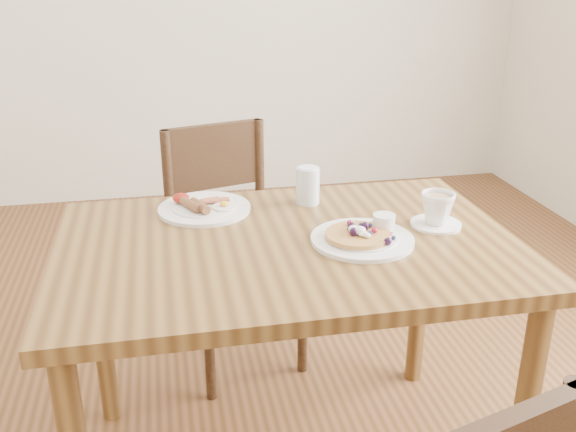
# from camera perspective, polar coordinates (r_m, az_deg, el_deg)

# --- Properties ---
(dining_table) EXTENTS (1.20, 0.80, 0.75)m
(dining_table) POSITION_cam_1_polar(r_m,az_deg,el_deg) (1.72, 0.00, -5.21)
(dining_table) COLOR brown
(dining_table) RESTS_ON ground
(chair_far) EXTENTS (0.52, 0.52, 0.88)m
(chair_far) POSITION_cam_1_polar(r_m,az_deg,el_deg) (2.35, -5.20, -1.78)
(chair_far) COLOR #3F2817
(chair_far) RESTS_ON ground
(pancake_plate) EXTENTS (0.27, 0.27, 0.06)m
(pancake_plate) POSITION_cam_1_polar(r_m,az_deg,el_deg) (1.69, 6.72, -1.78)
(pancake_plate) COLOR white
(pancake_plate) RESTS_ON dining_table
(breakfast_plate) EXTENTS (0.27, 0.27, 0.04)m
(breakfast_plate) POSITION_cam_1_polar(r_m,az_deg,el_deg) (1.89, -7.57, 0.79)
(breakfast_plate) COLOR white
(breakfast_plate) RESTS_ON dining_table
(teacup_saucer) EXTENTS (0.14, 0.14, 0.10)m
(teacup_saucer) POSITION_cam_1_polar(r_m,az_deg,el_deg) (1.81, 13.10, 0.48)
(teacup_saucer) COLOR white
(teacup_saucer) RESTS_ON dining_table
(water_glass) EXTENTS (0.07, 0.07, 0.11)m
(water_glass) POSITION_cam_1_polar(r_m,az_deg,el_deg) (1.92, 1.78, 2.71)
(water_glass) COLOR silver
(water_glass) RESTS_ON dining_table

